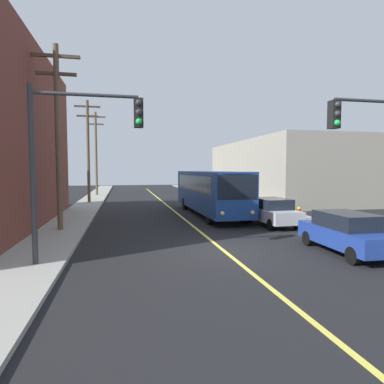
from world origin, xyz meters
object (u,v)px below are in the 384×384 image
(city_bus, at_px, (209,190))
(utility_pole_mid, at_px, (88,147))
(traffic_signal_right_corner, at_px, (380,143))
(fire_hydrant, at_px, (299,213))
(utility_pole_near, at_px, (58,129))
(parked_car_blue, at_px, (347,232))
(traffic_signal_left_corner, at_px, (80,141))
(parked_car_silver, at_px, (272,211))
(utility_pole_far, at_px, (96,150))

(city_bus, bearing_deg, utility_pole_mid, 133.74)
(utility_pole_mid, bearing_deg, city_bus, -46.26)
(utility_pole_mid, xyz_separation_m, traffic_signal_right_corner, (12.67, -22.62, -1.25))
(city_bus, bearing_deg, fire_hydrant, -44.55)
(utility_pole_near, bearing_deg, parked_car_blue, -30.33)
(utility_pole_near, height_order, traffic_signal_left_corner, utility_pole_near)
(parked_car_blue, bearing_deg, parked_car_silver, 89.95)
(city_bus, bearing_deg, traffic_signal_left_corner, -123.23)
(utility_pole_far, bearing_deg, fire_hydrant, -59.74)
(utility_pole_near, height_order, utility_pole_mid, utility_pole_mid)
(city_bus, xyz_separation_m, traffic_signal_left_corner, (-7.61, -11.62, 2.49))
(parked_car_blue, relative_size, utility_pole_far, 0.43)
(utility_pole_far, bearing_deg, traffic_signal_left_corner, -86.63)
(utility_pole_near, xyz_separation_m, utility_pole_mid, (0.05, 14.88, 0.10))
(utility_pole_near, distance_m, utility_pole_far, 24.59)
(city_bus, height_order, utility_pole_mid, utility_pole_mid)
(parked_car_blue, xyz_separation_m, fire_hydrant, (2.18, 7.43, -0.26))
(utility_pole_far, bearing_deg, parked_car_blue, -69.33)
(city_bus, xyz_separation_m, utility_pole_far, (-9.45, 19.59, 4.01))
(parked_car_silver, distance_m, utility_pole_far, 28.01)
(city_bus, distance_m, utility_pole_mid, 14.18)
(traffic_signal_left_corner, relative_size, traffic_signal_right_corner, 1.00)
(utility_pole_near, distance_m, traffic_signal_left_corner, 6.98)
(parked_car_silver, height_order, traffic_signal_left_corner, traffic_signal_left_corner)
(city_bus, relative_size, parked_car_blue, 2.74)
(utility_pole_near, bearing_deg, utility_pole_mid, 89.81)
(city_bus, distance_m, traffic_signal_right_corner, 13.38)
(utility_pole_near, xyz_separation_m, fire_hydrant, (14.15, 0.42, -4.87))
(parked_car_blue, height_order, utility_pole_mid, utility_pole_mid)
(city_bus, xyz_separation_m, utility_pole_mid, (-9.46, 9.88, 3.73))
(utility_pole_near, bearing_deg, fire_hydrant, 1.70)
(parked_car_blue, height_order, fire_hydrant, parked_car_blue)
(traffic_signal_left_corner, bearing_deg, utility_pole_far, 93.37)
(parked_car_silver, bearing_deg, utility_pole_far, 115.63)
(utility_pole_mid, bearing_deg, parked_car_silver, -51.78)
(utility_pole_mid, distance_m, fire_hydrant, 20.80)
(fire_hydrant, bearing_deg, traffic_signal_right_corner, -99.99)
(utility_pole_far, bearing_deg, utility_pole_near, -90.13)
(parked_car_silver, distance_m, traffic_signal_left_corner, 12.41)
(traffic_signal_left_corner, bearing_deg, utility_pole_near, 105.96)
(parked_car_silver, height_order, traffic_signal_right_corner, traffic_signal_right_corner)
(traffic_signal_right_corner, bearing_deg, utility_pole_mid, 119.24)
(city_bus, height_order, utility_pole_far, utility_pole_far)
(utility_pole_far, height_order, fire_hydrant, utility_pole_far)
(utility_pole_mid, xyz_separation_m, fire_hydrant, (14.11, -14.46, -4.97))
(utility_pole_far, height_order, traffic_signal_right_corner, utility_pole_far)
(parked_car_silver, xyz_separation_m, utility_pole_mid, (-11.93, 15.15, 4.71))
(utility_pole_far, xyz_separation_m, fire_hydrant, (14.10, -24.17, -5.24))
(utility_pole_mid, xyz_separation_m, traffic_signal_left_corner, (1.84, -21.50, -1.25))
(parked_car_silver, bearing_deg, fire_hydrant, 17.52)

